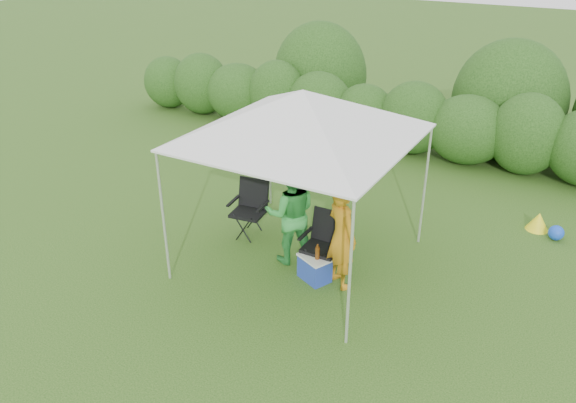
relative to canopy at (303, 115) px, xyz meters
The scene contains 10 objects.
ground 2.51m from the canopy, 90.00° to the right, with size 70.00×70.00×0.00m, color #395F1E.
hedge 5.74m from the canopy, 88.75° to the left, with size 16.59×1.53×1.80m.
canopy is the anchor object (origin of this frame).
chair_right 1.96m from the canopy, 11.13° to the right, with size 0.62×0.56×0.99m.
chair_left 2.27m from the canopy, 164.51° to the left, with size 0.67×0.62×0.99m.
man 1.87m from the canopy, 20.23° to the right, with size 0.60×0.40×1.65m, color #C27B16.
woman 1.62m from the canopy, 145.45° to the right, with size 0.83×0.64×1.70m, color green.
cooler 2.34m from the canopy, 41.28° to the right, with size 0.59×0.52×0.41m.
bottle 2.05m from the canopy, 40.49° to the right, with size 0.07×0.07×0.25m, color #592D0C.
lawn_toy 4.97m from the canopy, 41.57° to the left, with size 0.66×0.55×0.33m.
Camera 1 is at (3.72, -6.40, 4.96)m, focal length 35.00 mm.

